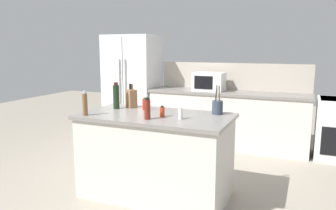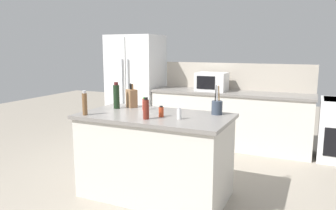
# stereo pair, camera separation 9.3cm
# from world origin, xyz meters

# --- Properties ---
(ground_plane) EXTENTS (14.00, 14.00, 0.00)m
(ground_plane) POSITION_xyz_m (0.00, 0.00, 0.00)
(ground_plane) COLOR gray
(back_counter_run) EXTENTS (2.66, 0.66, 0.94)m
(back_counter_run) POSITION_xyz_m (0.30, 2.20, 0.47)
(back_counter_run) COLOR beige
(back_counter_run) RESTS_ON ground_plane
(wall_backsplash) EXTENTS (2.62, 0.03, 0.46)m
(wall_backsplash) POSITION_xyz_m (0.30, 2.52, 1.17)
(wall_backsplash) COLOR #B2A899
(wall_backsplash) RESTS_ON back_counter_run
(kitchen_island) EXTENTS (1.66, 0.89, 0.94)m
(kitchen_island) POSITION_xyz_m (0.00, 0.00, 0.47)
(kitchen_island) COLOR beige
(kitchen_island) RESTS_ON ground_plane
(refrigerator) EXTENTS (0.95, 0.75, 1.89)m
(refrigerator) POSITION_xyz_m (-1.54, 2.25, 0.95)
(refrigerator) COLOR white
(refrigerator) RESTS_ON ground_plane
(microwave) EXTENTS (0.50, 0.39, 0.31)m
(microwave) POSITION_xyz_m (-0.03, 2.20, 1.09)
(microwave) COLOR white
(microwave) RESTS_ON back_counter_run
(knife_block) EXTENTS (0.16, 0.15, 0.29)m
(knife_block) POSITION_xyz_m (-0.46, 0.28, 1.05)
(knife_block) COLOR #936B47
(knife_block) RESTS_ON kitchen_island
(utensil_crock) EXTENTS (0.12, 0.12, 0.32)m
(utensil_crock) POSITION_xyz_m (0.62, 0.29, 1.02)
(utensil_crock) COLOR #333D4C
(utensil_crock) RESTS_ON kitchen_island
(salt_shaker) EXTENTS (0.05, 0.05, 0.12)m
(salt_shaker) POSITION_xyz_m (0.34, -0.11, 1.00)
(salt_shaker) COLOR silver
(salt_shaker) RESTS_ON kitchen_island
(spice_jar_paprika) EXTENTS (0.05, 0.05, 0.12)m
(spice_jar_paprika) POSITION_xyz_m (0.11, -0.07, 0.99)
(spice_jar_paprika) COLOR #B73D1E
(spice_jar_paprika) RESTS_ON kitchen_island
(vinegar_bottle) EXTENTS (0.06, 0.06, 0.22)m
(vinegar_bottle) POSITION_xyz_m (0.03, -0.24, 1.05)
(vinegar_bottle) COLOR maroon
(vinegar_bottle) RESTS_ON kitchen_island
(hot_sauce_bottle) EXTENTS (0.05, 0.05, 0.15)m
(hot_sauce_bottle) POSITION_xyz_m (-0.24, 0.20, 1.01)
(hot_sauce_bottle) COLOR red
(hot_sauce_bottle) RESTS_ON kitchen_island
(wine_bottle) EXTENTS (0.07, 0.07, 0.32)m
(wine_bottle) POSITION_xyz_m (-0.58, 0.13, 1.09)
(wine_bottle) COLOR black
(wine_bottle) RESTS_ON kitchen_island
(pepper_grinder) EXTENTS (0.05, 0.05, 0.27)m
(pepper_grinder) POSITION_xyz_m (-0.68, -0.34, 1.07)
(pepper_grinder) COLOR brown
(pepper_grinder) RESTS_ON kitchen_island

